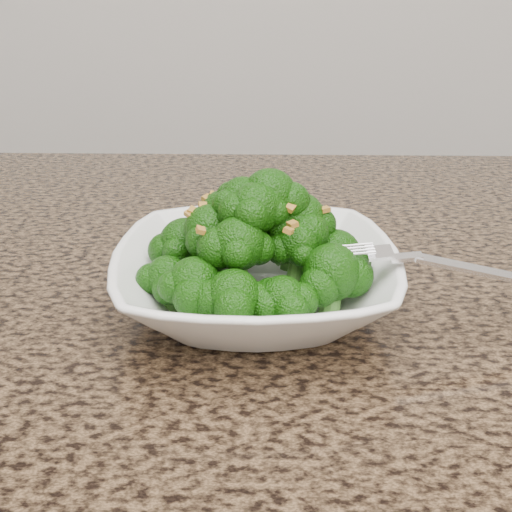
# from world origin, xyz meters

# --- Properties ---
(granite_counter) EXTENTS (1.64, 1.04, 0.03)m
(granite_counter) POSITION_xyz_m (0.00, 0.30, 0.89)
(granite_counter) COLOR brown
(granite_counter) RESTS_ON cabinet
(bowl) EXTENTS (0.24, 0.24, 0.06)m
(bowl) POSITION_xyz_m (-0.02, 0.31, 0.93)
(bowl) COLOR white
(bowl) RESTS_ON granite_counter
(broccoli_pile) EXTENTS (0.20, 0.20, 0.08)m
(broccoli_pile) POSITION_xyz_m (-0.02, 0.31, 0.99)
(broccoli_pile) COLOR #164E09
(broccoli_pile) RESTS_ON bowl
(garlic_topping) EXTENTS (0.12, 0.12, 0.01)m
(garlic_topping) POSITION_xyz_m (-0.02, 0.31, 1.04)
(garlic_topping) COLOR #B8822D
(garlic_topping) RESTS_ON broccoli_pile
(fork) EXTENTS (0.20, 0.03, 0.01)m
(fork) POSITION_xyz_m (0.10, 0.28, 0.96)
(fork) COLOR silver
(fork) RESTS_ON bowl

